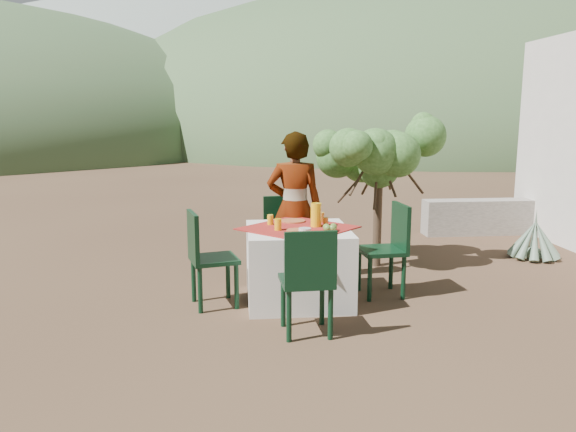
% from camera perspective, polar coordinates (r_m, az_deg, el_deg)
% --- Properties ---
extents(ground, '(160.00, 160.00, 0.00)m').
position_cam_1_polar(ground, '(5.39, 1.83, -10.14)').
color(ground, '#3D271C').
rests_on(ground, ground).
extents(table, '(1.30, 1.30, 0.76)m').
position_cam_1_polar(table, '(5.72, 1.02, -4.92)').
color(table, silver).
rests_on(table, ground).
extents(chair_far, '(0.47, 0.47, 0.92)m').
position_cam_1_polar(chair_far, '(6.67, -0.55, -1.55)').
color(chair_far, black).
rests_on(chair_far, ground).
extents(chair_near, '(0.46, 0.46, 0.95)m').
position_cam_1_polar(chair_near, '(4.76, 2.05, -6.24)').
color(chair_near, black).
rests_on(chair_near, ground).
extents(chair_left, '(0.53, 0.53, 0.95)m').
position_cam_1_polar(chair_left, '(5.56, -8.37, -3.87)').
color(chair_left, black).
rests_on(chair_left, ground).
extents(chair_right, '(0.48, 0.48, 0.97)m').
position_cam_1_polar(chair_right, '(5.95, 10.25, -2.91)').
color(chair_right, black).
rests_on(chair_right, ground).
extents(person, '(0.67, 0.48, 1.70)m').
position_cam_1_polar(person, '(6.27, 0.66, 0.84)').
color(person, '#8C6651').
rests_on(person, ground).
extents(shrub_tree, '(1.40, 1.38, 1.65)m').
position_cam_1_polar(shrub_tree, '(7.01, 9.55, 5.45)').
color(shrub_tree, '#4E3727').
rests_on(shrub_tree, ground).
extents(agave, '(0.68, 0.68, 0.72)m').
position_cam_1_polar(agave, '(8.09, 23.76, -2.26)').
color(agave, slate).
rests_on(agave, ground).
extents(stone_wall, '(2.60, 0.35, 0.55)m').
position_cam_1_polar(stone_wall, '(9.55, 21.11, -0.05)').
color(stone_wall, gray).
rests_on(stone_wall, ground).
extents(hill_near_right, '(48.00, 48.00, 20.00)m').
position_cam_1_polar(hill_near_right, '(42.95, 11.92, 7.63)').
color(hill_near_right, '#33522E').
rests_on(hill_near_right, ground).
extents(hill_far_center, '(60.00, 60.00, 24.00)m').
position_cam_1_polar(hill_far_center, '(57.14, -8.77, 8.36)').
color(hill_far_center, slate).
rests_on(hill_far_center, ground).
extents(hill_far_right, '(36.00, 36.00, 14.00)m').
position_cam_1_polar(hill_far_right, '(58.52, 24.22, 7.62)').
color(hill_far_right, slate).
rests_on(hill_far_right, ground).
extents(plate_far, '(0.26, 0.26, 0.01)m').
position_cam_1_polar(plate_far, '(5.93, 0.53, -0.50)').
color(plate_far, brown).
rests_on(plate_far, table).
extents(plate_near, '(0.22, 0.22, 0.01)m').
position_cam_1_polar(plate_near, '(5.44, 0.97, -1.49)').
color(plate_near, brown).
rests_on(plate_near, table).
extents(glass_far, '(0.06, 0.06, 0.10)m').
position_cam_1_polar(glass_far, '(5.77, -1.81, -0.37)').
color(glass_far, yellow).
rests_on(glass_far, table).
extents(glass_near, '(0.07, 0.07, 0.11)m').
position_cam_1_polar(glass_near, '(5.48, -1.02, -0.86)').
color(glass_near, yellow).
rests_on(glass_near, table).
extents(juice_pitcher, '(0.11, 0.11, 0.24)m').
position_cam_1_polar(juice_pitcher, '(5.66, 2.87, 0.12)').
color(juice_pitcher, yellow).
rests_on(juice_pitcher, table).
extents(bowl_plate, '(0.20, 0.20, 0.01)m').
position_cam_1_polar(bowl_plate, '(5.33, 1.73, -1.76)').
color(bowl_plate, brown).
rests_on(bowl_plate, table).
extents(white_bowl, '(0.12, 0.12, 0.04)m').
position_cam_1_polar(white_bowl, '(5.32, 1.73, -1.46)').
color(white_bowl, silver).
rests_on(white_bowl, bowl_plate).
extents(jar_left, '(0.05, 0.05, 0.08)m').
position_cam_1_polar(jar_left, '(5.72, 3.86, -0.56)').
color(jar_left, orange).
rests_on(jar_left, table).
extents(jar_right, '(0.06, 0.06, 0.10)m').
position_cam_1_polar(jar_right, '(5.91, 3.40, -0.12)').
color(jar_right, orange).
rests_on(jar_right, table).
extents(napkin_holder, '(0.07, 0.04, 0.08)m').
position_cam_1_polar(napkin_holder, '(5.69, 3.02, -0.62)').
color(napkin_holder, silver).
rests_on(napkin_holder, table).
extents(fruit_cluster, '(0.14, 0.13, 0.07)m').
position_cam_1_polar(fruit_cluster, '(5.45, 4.28, -1.19)').
color(fruit_cluster, '#5A7D2D').
rests_on(fruit_cluster, table).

